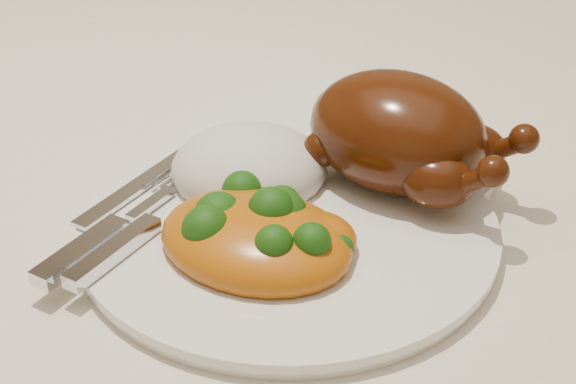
% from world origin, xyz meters
% --- Properties ---
extents(dining_table, '(1.60, 0.90, 0.76)m').
position_xyz_m(dining_table, '(0.00, 0.00, 0.67)').
color(dining_table, brown).
rests_on(dining_table, floor).
extents(tablecloth, '(1.73, 1.03, 0.18)m').
position_xyz_m(tablecloth, '(0.00, 0.00, 0.74)').
color(tablecloth, '#F1E3CF').
rests_on(tablecloth, dining_table).
extents(dinner_plate, '(0.27, 0.27, 0.01)m').
position_xyz_m(dinner_plate, '(0.14, -0.09, 0.77)').
color(dinner_plate, white).
rests_on(dinner_plate, tablecloth).
extents(side_plate, '(0.30, 0.30, 0.01)m').
position_xyz_m(side_plate, '(0.15, 0.02, 0.77)').
color(side_plate, white).
rests_on(side_plate, tablecloth).
extents(roast_chicken, '(0.16, 0.13, 0.08)m').
position_xyz_m(roast_chicken, '(0.20, -0.03, 0.82)').
color(roast_chicken, '#461A07').
rests_on(roast_chicken, dinner_plate).
extents(rice_mound, '(0.13, 0.12, 0.06)m').
position_xyz_m(rice_mound, '(0.10, -0.05, 0.79)').
color(rice_mound, white).
rests_on(rice_mound, dinner_plate).
extents(mac_and_cheese, '(0.14, 0.12, 0.05)m').
position_xyz_m(mac_and_cheese, '(0.14, -0.13, 0.79)').
color(mac_and_cheese, orange).
rests_on(mac_and_cheese, dinner_plate).
extents(cutlery, '(0.06, 0.17, 0.01)m').
position_xyz_m(cutlery, '(0.04, -0.14, 0.78)').
color(cutlery, silver).
rests_on(cutlery, dinner_plate).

